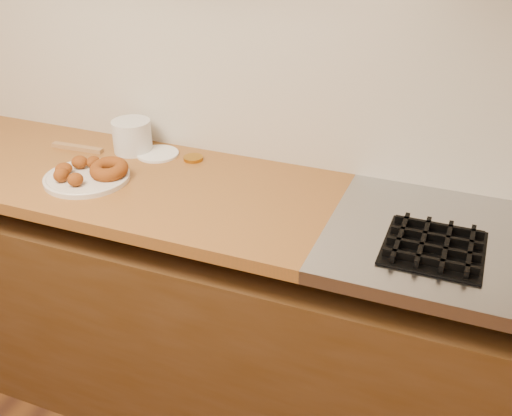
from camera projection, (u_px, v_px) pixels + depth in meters
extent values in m
cube|color=#C4B192|center=(217.00, 22.00, 1.94)|extent=(4.00, 0.02, 2.70)
cube|color=#4A301B|center=(189.00, 312.00, 2.16)|extent=(3.60, 0.60, 0.77)
cube|color=#95511F|center=(19.00, 160.00, 2.13)|extent=(2.30, 0.62, 0.04)
cube|color=beige|center=(217.00, 69.00, 2.01)|extent=(3.60, 0.02, 0.60)
cube|color=black|center=(434.00, 248.00, 1.58)|extent=(0.26, 0.26, 0.01)
cube|color=black|center=(400.00, 237.00, 1.61)|extent=(0.01, 0.24, 0.02)
cube|color=black|center=(430.00, 261.00, 1.50)|extent=(0.24, 0.01, 0.02)
cube|color=black|center=(423.00, 241.00, 1.59)|extent=(0.01, 0.24, 0.02)
cube|color=black|center=(433.00, 249.00, 1.55)|extent=(0.24, 0.01, 0.02)
cube|color=black|center=(446.00, 246.00, 1.57)|extent=(0.01, 0.24, 0.02)
cube|color=black|center=(436.00, 238.00, 1.60)|extent=(0.24, 0.01, 0.02)
cube|color=black|center=(470.00, 250.00, 1.55)|extent=(0.01, 0.24, 0.02)
cube|color=black|center=(439.00, 227.00, 1.65)|extent=(0.24, 0.01, 0.02)
cylinder|color=beige|center=(87.00, 178.00, 1.94)|extent=(0.28, 0.28, 0.02)
torus|color=brown|center=(109.00, 169.00, 1.93)|extent=(0.13, 0.14, 0.06)
ellipsoid|color=brown|center=(80.00, 162.00, 1.98)|extent=(0.07, 0.06, 0.04)
ellipsoid|color=brown|center=(64.00, 169.00, 1.94)|extent=(0.08, 0.07, 0.04)
ellipsoid|color=brown|center=(61.00, 175.00, 1.89)|extent=(0.06, 0.06, 0.05)
ellipsoid|color=brown|center=(75.00, 180.00, 1.86)|extent=(0.07, 0.07, 0.04)
ellipsoid|color=brown|center=(93.00, 161.00, 1.99)|extent=(0.05, 0.06, 0.04)
cylinder|color=silver|center=(132.00, 136.00, 2.12)|extent=(0.14, 0.14, 0.11)
cylinder|color=white|center=(158.00, 154.00, 2.12)|extent=(0.16, 0.16, 0.01)
cylinder|color=#AA741C|center=(193.00, 158.00, 2.08)|extent=(0.09, 0.09, 0.01)
cube|color=#996F42|center=(77.00, 148.00, 2.16)|extent=(0.20, 0.04, 0.02)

